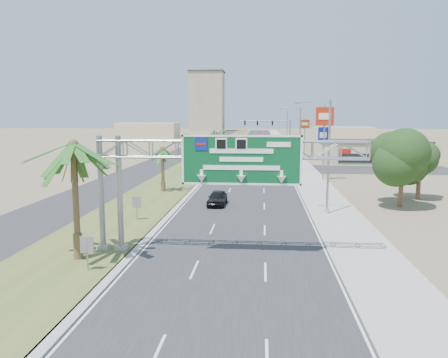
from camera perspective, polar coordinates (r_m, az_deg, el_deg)
ground at (r=18.62m, az=-0.96°, el=-19.27°), size 600.00×600.00×0.00m
road at (r=126.74m, az=4.24°, el=4.26°), size 12.00×300.00×0.02m
sidewalk_right at (r=126.90m, az=8.09°, el=4.22°), size 4.00×300.00×0.10m
median_grass at (r=127.26m, az=-0.28°, el=4.32°), size 7.00×300.00×0.12m
opposing_road at (r=128.10m, az=-3.41°, el=4.31°), size 8.00×300.00×0.02m
sign_gantry at (r=26.63m, az=-1.04°, el=2.73°), size 16.75×1.24×7.50m
palm_near at (r=26.82m, az=-19.11°, el=4.19°), size 5.70×5.70×8.35m
palm_row_b at (r=49.86m, az=-8.04°, el=3.85°), size 3.99×3.99×5.95m
palm_row_c at (r=65.47m, az=-4.89°, el=5.58°), size 3.99×3.99×6.75m
palm_row_d at (r=83.30m, az=-2.75°, el=5.28°), size 3.99×3.99×5.45m
palm_row_e at (r=102.12m, az=-1.31°, el=6.20°), size 3.99×3.99×6.15m
palm_row_f at (r=126.99m, az=-0.06°, el=6.41°), size 3.99×3.99×5.75m
streetlight_near at (r=39.03m, az=13.19°, el=2.23°), size 3.27×0.44×10.00m
streetlight_mid at (r=68.77m, az=9.68°, el=4.80°), size 3.27×0.44×10.00m
streetlight_far at (r=104.65m, az=8.11°, el=5.95°), size 3.27×0.44×10.00m
signal_mast at (r=88.55m, az=7.27°, el=5.68°), size 10.28×0.71×8.00m
store_building at (r=85.14m, az=18.80°, el=3.29°), size 18.00×10.00×4.00m
oak_near at (r=44.64m, az=22.30°, el=2.34°), size 4.50×4.50×6.80m
oak_far at (r=49.43m, az=24.21°, el=1.91°), size 3.50×3.50×5.60m
median_signback_a at (r=25.40m, az=-17.47°, el=-8.52°), size 0.75×0.08×2.08m
median_signback_b at (r=36.62m, az=-11.34°, el=-3.22°), size 0.75×0.08×2.08m
tower_distant at (r=268.71m, az=-2.23°, el=10.05°), size 20.00×16.00×35.00m
building_distant_left at (r=182.61m, az=-9.87°, el=6.28°), size 24.00×14.00×6.00m
building_distant_right at (r=159.08m, az=15.33°, el=5.68°), size 20.00×12.00×5.00m
car_left_lane at (r=42.53m, az=-0.88°, el=-2.50°), size 1.85×4.24×1.42m
car_mid_lane at (r=80.61m, az=3.80°, el=2.60°), size 1.91×4.89×1.59m
car_right_lane at (r=74.50m, az=7.89°, el=1.99°), size 2.62×5.05×1.36m
car_far at (r=93.27m, az=2.25°, el=3.31°), size 2.22×4.93×1.40m
pole_sign_red_near at (r=59.52m, az=13.02°, el=7.35°), size 2.41×0.74×10.02m
pole_sign_blue at (r=83.71m, az=12.81°, el=5.46°), size 1.96×1.05×6.86m
pole_sign_red_far at (r=97.10m, az=10.51°, el=6.72°), size 2.13×1.18×8.10m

